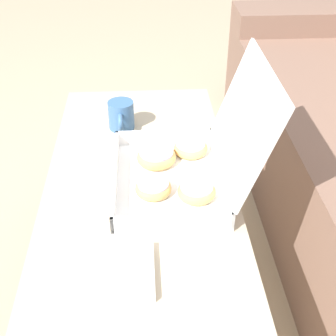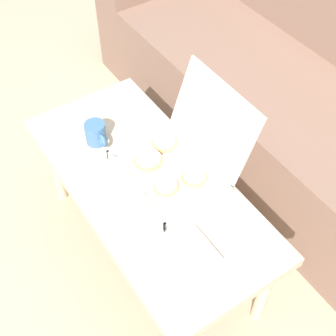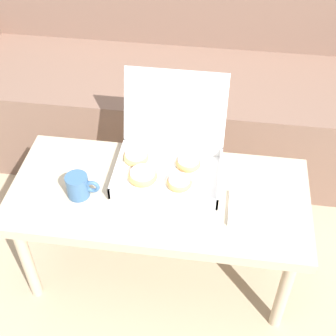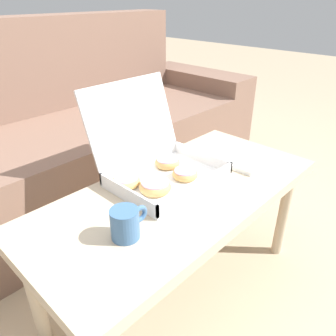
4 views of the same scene
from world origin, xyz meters
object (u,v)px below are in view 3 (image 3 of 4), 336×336
at_px(pastry_box, 166,157).
at_px(coffee_mug, 79,186).
at_px(couch, 186,85).
at_px(coffee_table, 159,202).

height_order(pastry_box, coffee_mug, pastry_box).
bearing_deg(couch, coffee_table, -90.00).
xyz_separation_m(couch, pastry_box, (0.01, -0.77, 0.19)).
height_order(couch, coffee_mug, couch).
bearing_deg(coffee_table, pastry_box, 85.95).
relative_size(couch, coffee_mug, 21.23).
bearing_deg(couch, coffee_mug, -105.92).
distance_m(coffee_table, coffee_mug, 0.29).
bearing_deg(pastry_box, coffee_mug, -148.08).
xyz_separation_m(couch, coffee_table, (0.00, -0.89, 0.09)).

